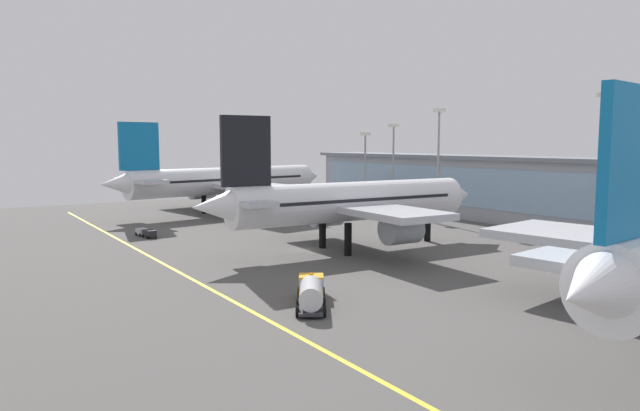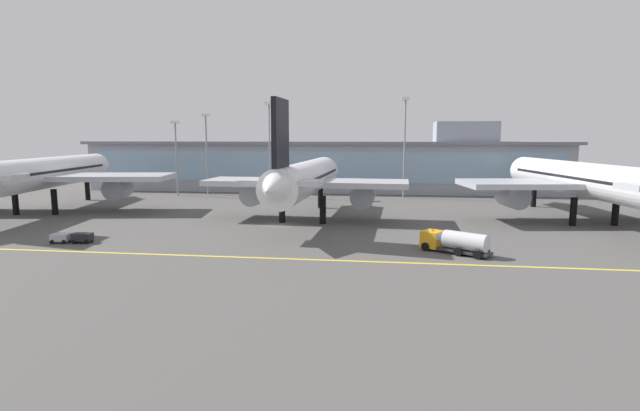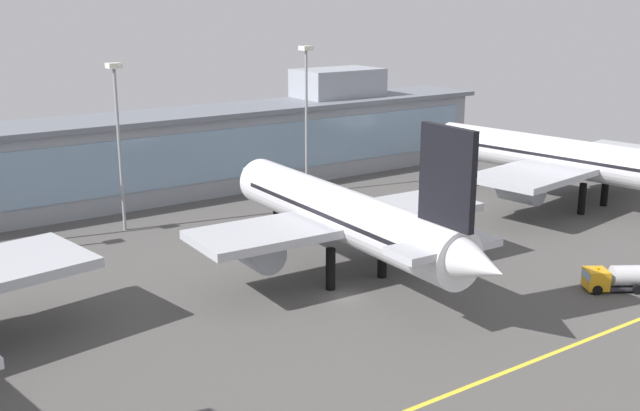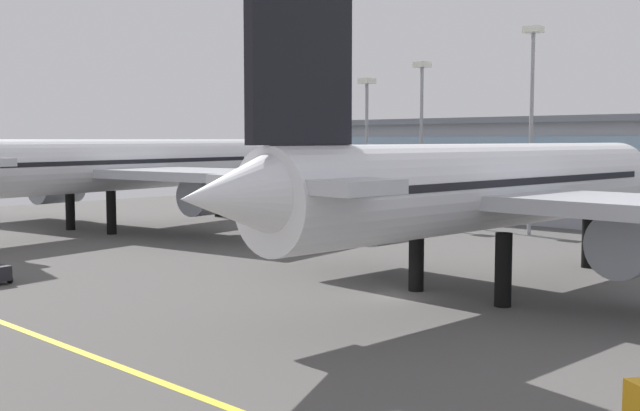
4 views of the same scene
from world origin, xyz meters
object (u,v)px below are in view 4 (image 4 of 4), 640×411
at_px(apron_light_mast_west, 367,124).
at_px(apron_light_mast_far_east, 532,99).
at_px(airliner_near_left, 112,166).
at_px(airliner_near_right, 484,188).
at_px(apron_light_mast_centre, 422,116).

xyz_separation_m(apron_light_mast_west, apron_light_mast_far_east, (24.36, -0.03, 2.49)).
xyz_separation_m(airliner_near_left, airliner_near_right, (53.21, -2.50, -0.18)).
distance_m(airliner_near_right, apron_light_mast_west, 50.74).
height_order(apron_light_mast_west, apron_light_mast_far_east, apron_light_mast_far_east).
relative_size(airliner_near_right, apron_light_mast_west, 2.65).
bearing_deg(airliner_near_left, apron_light_mast_centre, -42.32).
bearing_deg(airliner_near_right, airliner_near_left, 89.57).
height_order(airliner_near_right, apron_light_mast_west, airliner_near_right).
relative_size(airliner_near_left, apron_light_mast_west, 3.07).
height_order(airliner_near_left, apron_light_mast_west, airliner_near_left).
distance_m(apron_light_mast_west, apron_light_mast_far_east, 24.49).
relative_size(airliner_near_right, apron_light_mast_centre, 2.41).
height_order(airliner_near_right, apron_light_mast_far_east, apron_light_mast_far_east).
relative_size(apron_light_mast_west, apron_light_mast_far_east, 0.81).
bearing_deg(apron_light_mast_far_east, airliner_near_right, -66.18).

